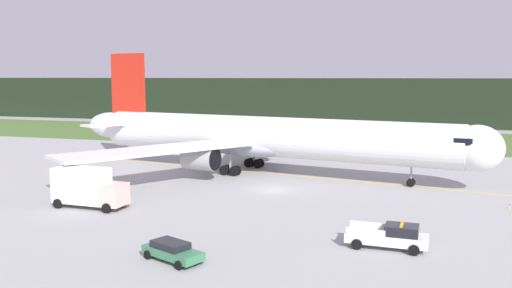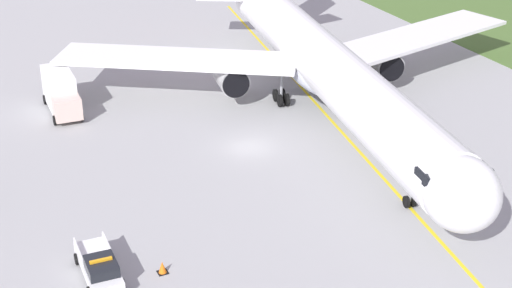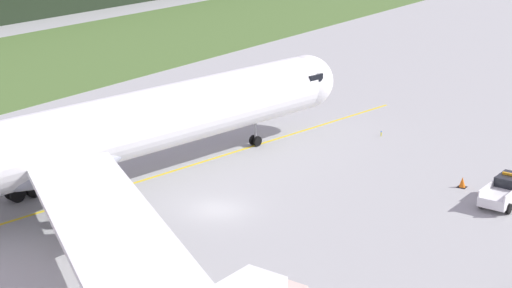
{
  "view_description": "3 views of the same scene",
  "coord_description": "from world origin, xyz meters",
  "px_view_note": "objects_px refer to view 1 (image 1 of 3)",
  "views": [
    {
      "loc": [
        15.23,
        -54.4,
        12.19
      ],
      "look_at": [
        -4.41,
        7.85,
        3.89
      ],
      "focal_mm": 37.59,
      "sensor_mm": 36.0,
      "label": 1
    },
    {
      "loc": [
        54.31,
        -24.85,
        29.04
      ],
      "look_at": [
        6.84,
        -2.55,
        3.8
      ],
      "focal_mm": 55.02,
      "sensor_mm": 36.0,
      "label": 2
    },
    {
      "loc": [
        -44.15,
        -33.7,
        22.26
      ],
      "look_at": [
        2.21,
        -1.76,
        4.65
      ],
      "focal_mm": 58.67,
      "sensor_mm": 36.0,
      "label": 3
    }
  ],
  "objects_px": {
    "ops_pickup_truck": "(390,236)",
    "staff_car": "(172,251)",
    "apron_cone": "(407,230)",
    "airliner": "(260,137)",
    "catering_truck": "(87,187)"
  },
  "relations": [
    {
      "from": "catering_truck",
      "to": "apron_cone",
      "type": "distance_m",
      "value": 28.74
    },
    {
      "from": "apron_cone",
      "to": "ops_pickup_truck",
      "type": "bearing_deg",
      "value": -105.91
    },
    {
      "from": "staff_car",
      "to": "apron_cone",
      "type": "bearing_deg",
      "value": 36.16
    },
    {
      "from": "apron_cone",
      "to": "airliner",
      "type": "bearing_deg",
      "value": 130.13
    },
    {
      "from": "ops_pickup_truck",
      "to": "catering_truck",
      "type": "xyz_separation_m",
      "value": [
        -27.63,
        3.82,
        1.05
      ]
    },
    {
      "from": "ops_pickup_truck",
      "to": "staff_car",
      "type": "xyz_separation_m",
      "value": [
        -13.62,
        -6.98,
        -0.2
      ]
    },
    {
      "from": "ops_pickup_truck",
      "to": "catering_truck",
      "type": "height_order",
      "value": "catering_truck"
    },
    {
      "from": "catering_truck",
      "to": "apron_cone",
      "type": "xyz_separation_m",
      "value": [
        28.7,
        -0.07,
        -1.55
      ]
    },
    {
      "from": "catering_truck",
      "to": "staff_car",
      "type": "relative_size",
      "value": 1.49
    },
    {
      "from": "staff_car",
      "to": "apron_cone",
      "type": "height_order",
      "value": "staff_car"
    },
    {
      "from": "catering_truck",
      "to": "staff_car",
      "type": "bearing_deg",
      "value": -37.62
    },
    {
      "from": "airliner",
      "to": "apron_cone",
      "type": "bearing_deg",
      "value": -49.87
    },
    {
      "from": "airliner",
      "to": "ops_pickup_truck",
      "type": "bearing_deg",
      "value": -55.8
    },
    {
      "from": "staff_car",
      "to": "apron_cone",
      "type": "xyz_separation_m",
      "value": [
        14.69,
        10.73,
        -0.3
      ]
    },
    {
      "from": "apron_cone",
      "to": "catering_truck",
      "type": "bearing_deg",
      "value": 179.87
    }
  ]
}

